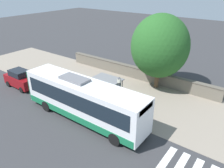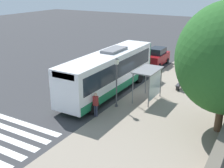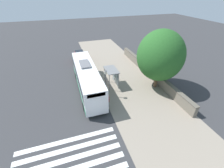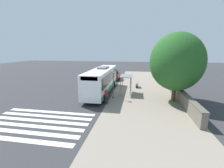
{
  "view_description": "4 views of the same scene",
  "coord_description": "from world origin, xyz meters",
  "px_view_note": "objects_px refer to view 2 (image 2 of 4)",
  "views": [
    {
      "loc": [
        12.98,
        12.39,
        10.93
      ],
      "look_at": [
        -1.15,
        1.9,
        2.55
      ],
      "focal_mm": 35.0,
      "sensor_mm": 36.0,
      "label": 1
    },
    {
      "loc": [
        -9.89,
        20.21,
        8.86
      ],
      "look_at": [
        0.39,
        2.52,
        1.48
      ],
      "focal_mm": 45.0,
      "sensor_mm": 36.0,
      "label": 2
    },
    {
      "loc": [
        3.81,
        18.53,
        12.02
      ],
      "look_at": [
        -1.27,
        3.0,
        1.6
      ],
      "focal_mm": 24.0,
      "sensor_mm": 36.0,
      "label": 3
    },
    {
      "loc": [
        -3.33,
        21.49,
        6.05
      ],
      "look_at": [
        0.17,
        0.79,
        1.29
      ],
      "focal_mm": 24.0,
      "sensor_mm": 36.0,
      "label": 4
    }
  ],
  "objects_px": {
    "bus_shelter": "(150,75)",
    "parked_car_behind_bus": "(157,57)",
    "pedestrian": "(96,103)",
    "bench": "(181,84)",
    "street_lamp_near": "(117,78)",
    "bus": "(109,71)"
  },
  "relations": [
    {
      "from": "pedestrian",
      "to": "street_lamp_near",
      "type": "distance_m",
      "value": 2.55
    },
    {
      "from": "bench",
      "to": "parked_car_behind_bus",
      "type": "distance_m",
      "value": 7.69
    },
    {
      "from": "bus",
      "to": "bench",
      "type": "distance_m",
      "value": 6.54
    },
    {
      "from": "bus_shelter",
      "to": "pedestrian",
      "type": "xyz_separation_m",
      "value": [
        2.05,
        4.53,
        -1.05
      ]
    },
    {
      "from": "bus_shelter",
      "to": "bench",
      "type": "height_order",
      "value": "bus_shelter"
    },
    {
      "from": "pedestrian",
      "to": "bench",
      "type": "bearing_deg",
      "value": -112.43
    },
    {
      "from": "bus_shelter",
      "to": "pedestrian",
      "type": "relative_size",
      "value": 1.55
    },
    {
      "from": "bus_shelter",
      "to": "parked_car_behind_bus",
      "type": "xyz_separation_m",
      "value": [
        3.26,
        -9.94,
        -1.14
      ]
    },
    {
      "from": "bus",
      "to": "pedestrian",
      "type": "distance_m",
      "value": 4.79
    },
    {
      "from": "pedestrian",
      "to": "bus_shelter",
      "type": "bearing_deg",
      "value": -114.32
    },
    {
      "from": "pedestrian",
      "to": "bench",
      "type": "height_order",
      "value": "pedestrian"
    },
    {
      "from": "street_lamp_near",
      "to": "bus_shelter",
      "type": "bearing_deg",
      "value": -124.71
    },
    {
      "from": "pedestrian",
      "to": "bus",
      "type": "bearing_deg",
      "value": -70.64
    },
    {
      "from": "bus_shelter",
      "to": "parked_car_behind_bus",
      "type": "bearing_deg",
      "value": -71.86
    },
    {
      "from": "street_lamp_near",
      "to": "parked_car_behind_bus",
      "type": "distance_m",
      "value": 12.46
    },
    {
      "from": "bus",
      "to": "street_lamp_near",
      "type": "distance_m",
      "value": 3.04
    },
    {
      "from": "bus_shelter",
      "to": "bench",
      "type": "xyz_separation_m",
      "value": [
        -1.41,
        -3.86,
        -1.64
      ]
    },
    {
      "from": "pedestrian",
      "to": "bench",
      "type": "xyz_separation_m",
      "value": [
        -3.46,
        -8.39,
        -0.58
      ]
    },
    {
      "from": "bench",
      "to": "street_lamp_near",
      "type": "distance_m",
      "value": 7.14
    },
    {
      "from": "bus_shelter",
      "to": "parked_car_behind_bus",
      "type": "relative_size",
      "value": 0.7
    },
    {
      "from": "pedestrian",
      "to": "parked_car_behind_bus",
      "type": "relative_size",
      "value": 0.45
    },
    {
      "from": "pedestrian",
      "to": "street_lamp_near",
      "type": "xyz_separation_m",
      "value": [
        -0.43,
        -2.19,
        1.23
      ]
    }
  ]
}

